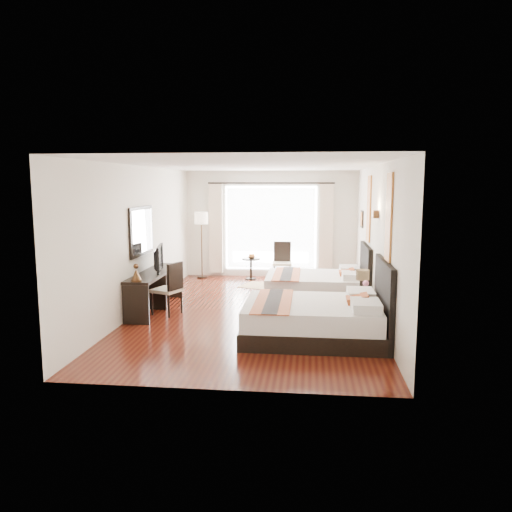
# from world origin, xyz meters

# --- Properties ---
(floor) EXTENTS (4.50, 7.50, 0.01)m
(floor) POSITION_xyz_m (0.00, 0.00, -0.01)
(floor) COLOR #3D100B
(floor) RESTS_ON ground
(ceiling) EXTENTS (4.50, 7.50, 0.02)m
(ceiling) POSITION_xyz_m (0.00, 0.00, 2.79)
(ceiling) COLOR white
(ceiling) RESTS_ON wall_headboard
(wall_headboard) EXTENTS (0.01, 7.50, 2.80)m
(wall_headboard) POSITION_xyz_m (2.25, 0.00, 1.40)
(wall_headboard) COLOR silver
(wall_headboard) RESTS_ON floor
(wall_desk) EXTENTS (0.01, 7.50, 2.80)m
(wall_desk) POSITION_xyz_m (-2.25, 0.00, 1.40)
(wall_desk) COLOR silver
(wall_desk) RESTS_ON floor
(wall_window) EXTENTS (4.50, 0.01, 2.80)m
(wall_window) POSITION_xyz_m (0.00, 3.75, 1.40)
(wall_window) COLOR silver
(wall_window) RESTS_ON floor
(wall_entry) EXTENTS (4.50, 0.01, 2.80)m
(wall_entry) POSITION_xyz_m (0.00, -3.75, 1.40)
(wall_entry) COLOR silver
(wall_entry) RESTS_ON floor
(window_glass) EXTENTS (2.40, 0.02, 2.20)m
(window_glass) POSITION_xyz_m (0.00, 3.73, 1.30)
(window_glass) COLOR white
(window_glass) RESTS_ON wall_window
(sheer_curtain) EXTENTS (2.30, 0.02, 2.10)m
(sheer_curtain) POSITION_xyz_m (0.00, 3.67, 1.30)
(sheer_curtain) COLOR white
(sheer_curtain) RESTS_ON wall_window
(drape_left) EXTENTS (0.35, 0.14, 2.35)m
(drape_left) POSITION_xyz_m (-1.45, 3.63, 1.28)
(drape_left) COLOR beige
(drape_left) RESTS_ON floor
(drape_right) EXTENTS (0.35, 0.14, 2.35)m
(drape_right) POSITION_xyz_m (1.45, 3.63, 1.28)
(drape_right) COLOR beige
(drape_right) RESTS_ON floor
(art_panel_near) EXTENTS (0.03, 0.50, 1.35)m
(art_panel_near) POSITION_xyz_m (2.23, -1.56, 1.95)
(art_panel_near) COLOR maroon
(art_panel_near) RESTS_ON wall_headboard
(art_panel_far) EXTENTS (0.03, 0.50, 1.35)m
(art_panel_far) POSITION_xyz_m (2.23, 1.09, 1.95)
(art_panel_far) COLOR maroon
(art_panel_far) RESTS_ON wall_headboard
(wall_sconce) EXTENTS (0.10, 0.14, 0.14)m
(wall_sconce) POSITION_xyz_m (2.19, -0.30, 1.92)
(wall_sconce) COLOR #412A17
(wall_sconce) RESTS_ON wall_headboard
(mirror_frame) EXTENTS (0.04, 1.25, 0.95)m
(mirror_frame) POSITION_xyz_m (-2.22, -0.04, 1.55)
(mirror_frame) COLOR black
(mirror_frame) RESTS_ON wall_desk
(mirror_glass) EXTENTS (0.01, 1.12, 0.82)m
(mirror_glass) POSITION_xyz_m (-2.19, -0.04, 1.55)
(mirror_glass) COLOR white
(mirror_glass) RESTS_ON mirror_frame
(bed_near) EXTENTS (2.25, 1.75, 1.27)m
(bed_near) POSITION_xyz_m (1.18, -1.56, 0.33)
(bed_near) COLOR black
(bed_near) RESTS_ON floor
(bed_far) EXTENTS (2.13, 1.66, 1.20)m
(bed_far) POSITION_xyz_m (1.24, 1.09, 0.31)
(bed_far) COLOR black
(bed_far) RESTS_ON floor
(nightstand) EXTENTS (0.42, 0.52, 0.50)m
(nightstand) POSITION_xyz_m (2.00, -0.30, 0.25)
(nightstand) COLOR black
(nightstand) RESTS_ON floor
(table_lamp) EXTENTS (0.24, 0.24, 0.39)m
(table_lamp) POSITION_xyz_m (2.01, -0.17, 0.76)
(table_lamp) COLOR black
(table_lamp) RESTS_ON nightstand
(vase) EXTENTS (0.15, 0.15, 0.14)m
(vase) POSITION_xyz_m (2.04, -0.48, 0.57)
(vase) COLOR black
(vase) RESTS_ON nightstand
(console_desk) EXTENTS (0.50, 2.20, 0.76)m
(console_desk) POSITION_xyz_m (-1.99, -0.04, 0.38)
(console_desk) COLOR black
(console_desk) RESTS_ON floor
(television) EXTENTS (0.30, 0.90, 0.51)m
(television) POSITION_xyz_m (-1.97, -0.01, 1.01)
(television) COLOR black
(television) RESTS_ON console_desk
(bronze_figurine) EXTENTS (0.24, 0.24, 0.28)m
(bronze_figurine) POSITION_xyz_m (-1.99, -1.04, 0.89)
(bronze_figurine) COLOR #412A17
(bronze_figurine) RESTS_ON console_desk
(desk_chair) EXTENTS (0.60, 0.60, 1.00)m
(desk_chair) POSITION_xyz_m (-1.63, -0.37, 0.31)
(desk_chair) COLOR #C4B397
(desk_chair) RESTS_ON floor
(floor_lamp) EXTENTS (0.35, 0.35, 1.73)m
(floor_lamp) POSITION_xyz_m (-1.78, 3.35, 1.47)
(floor_lamp) COLOR black
(floor_lamp) RESTS_ON floor
(side_table) EXTENTS (0.48, 0.48, 0.55)m
(side_table) POSITION_xyz_m (-0.47, 3.29, 0.28)
(side_table) COLOR black
(side_table) RESTS_ON floor
(fruit_bowl) EXTENTS (0.22, 0.22, 0.05)m
(fruit_bowl) POSITION_xyz_m (-0.45, 3.25, 0.58)
(fruit_bowl) COLOR #4D321B
(fruit_bowl) RESTS_ON side_table
(window_chair) EXTENTS (0.49, 0.49, 1.01)m
(window_chair) POSITION_xyz_m (0.35, 3.06, 0.31)
(window_chair) COLOR #C4B397
(window_chair) RESTS_ON floor
(jute_rug) EXTENTS (1.40, 1.17, 0.01)m
(jute_rug) POSITION_xyz_m (0.01, 2.42, 0.01)
(jute_rug) COLOR tan
(jute_rug) RESTS_ON floor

